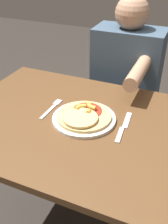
# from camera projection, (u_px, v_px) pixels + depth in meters

# --- Properties ---
(dining_table) EXTENTS (1.07, 0.78, 0.77)m
(dining_table) POSITION_uv_depth(u_px,v_px,m) (76.00, 144.00, 1.19)
(dining_table) COLOR brown
(dining_table) RESTS_ON ground_plane
(plate) EXTENTS (0.27, 0.27, 0.01)m
(plate) POSITION_uv_depth(u_px,v_px,m) (84.00, 118.00, 1.12)
(plate) COLOR silver
(plate) RESTS_ON dining_table
(pizza) EXTENTS (0.23, 0.23, 0.04)m
(pizza) POSITION_uv_depth(u_px,v_px,m) (84.00, 115.00, 1.10)
(pizza) COLOR tan
(pizza) RESTS_ON plate
(fork) EXTENTS (0.03, 0.18, 0.00)m
(fork) POSITION_uv_depth(u_px,v_px,m) (52.00, 108.00, 1.20)
(fork) COLOR silver
(fork) RESTS_ON dining_table
(knife) EXTENTS (0.03, 0.22, 0.00)m
(knife) POSITION_uv_depth(u_px,v_px,m) (124.00, 127.00, 1.07)
(knife) COLOR silver
(knife) RESTS_ON dining_table
(person_diner) EXTENTS (0.39, 0.52, 1.19)m
(person_diner) POSITION_uv_depth(u_px,v_px,m) (126.00, 80.00, 1.60)
(person_diner) COLOR #2D2D38
(person_diner) RESTS_ON ground_plane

